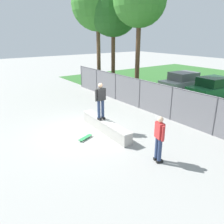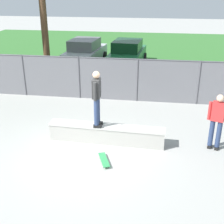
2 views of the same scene
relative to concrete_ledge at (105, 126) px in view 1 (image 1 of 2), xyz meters
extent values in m
plane|color=#9E9E99|center=(-0.58, -0.95, -0.30)|extent=(80.00, 80.00, 0.00)
cube|color=#A8A59E|center=(0.00, 0.00, -0.03)|extent=(3.79, 0.60, 0.54)
cube|color=beige|center=(0.00, 0.00, 0.27)|extent=(3.83, 0.64, 0.06)
cube|color=black|center=(-0.25, 0.04, 0.35)|extent=(0.26, 0.11, 0.10)
cube|color=black|center=(-0.25, -0.18, 0.35)|extent=(0.26, 0.11, 0.10)
cylinder|color=navy|center=(-0.28, 0.04, 0.84)|extent=(0.15, 0.15, 0.88)
cylinder|color=navy|center=(-0.28, -0.18, 0.84)|extent=(0.15, 0.15, 0.88)
cube|color=#2D2D2D|center=(-0.28, -0.07, 1.58)|extent=(0.22, 0.38, 0.60)
cylinder|color=#2D2D2D|center=(-0.28, 0.18, 1.56)|extent=(0.10, 0.10, 0.58)
cylinder|color=#2D2D2D|center=(-0.28, -0.32, 1.56)|extent=(0.10, 0.10, 0.58)
sphere|color=tan|center=(-0.28, -0.07, 2.01)|extent=(0.22, 0.22, 0.22)
cube|color=#2D8C4C|center=(0.13, -1.21, -0.22)|extent=(0.48, 0.82, 0.02)
cube|color=#B2B2B7|center=(0.23, -1.46, -0.24)|extent=(0.15, 0.11, 0.02)
cube|color=#B2B2B7|center=(0.03, -0.96, -0.24)|extent=(0.15, 0.11, 0.02)
cylinder|color=silver|center=(0.15, -1.49, -0.28)|extent=(0.05, 0.06, 0.05)
cylinder|color=silver|center=(0.31, -1.43, -0.28)|extent=(0.05, 0.06, 0.05)
cylinder|color=silver|center=(-0.05, -0.99, -0.28)|extent=(0.05, 0.06, 0.05)
cylinder|color=silver|center=(0.11, -0.92, -0.28)|extent=(0.05, 0.06, 0.05)
cylinder|color=#4C4C51|center=(-9.68, 3.93, 0.65)|extent=(0.07, 0.07, 1.91)
cylinder|color=#4C4C51|center=(-7.08, 3.93, 0.65)|extent=(0.07, 0.07, 1.91)
cylinder|color=#4C4C51|center=(-4.48, 3.93, 0.65)|extent=(0.07, 0.07, 1.91)
cylinder|color=#4C4C51|center=(-1.88, 3.93, 0.65)|extent=(0.07, 0.07, 1.91)
cylinder|color=#4C4C51|center=(0.72, 3.93, 0.65)|extent=(0.07, 0.07, 1.91)
cylinder|color=#4C4C51|center=(3.32, 3.93, 0.65)|extent=(0.07, 0.07, 1.91)
cylinder|color=#4C4C51|center=(-0.58, 3.93, 1.58)|extent=(18.21, 0.05, 0.05)
cube|color=slate|center=(-0.58, 3.93, 0.65)|extent=(18.21, 0.01, 1.91)
cylinder|color=brown|center=(-8.15, 4.86, 2.35)|extent=(0.32, 0.32, 5.30)
sphere|color=#337528|center=(-8.15, 4.86, 6.58)|extent=(4.21, 4.21, 4.21)
cylinder|color=#513823|center=(-7.04, 5.59, 2.12)|extent=(0.32, 0.32, 4.85)
sphere|color=#21561E|center=(-7.04, 5.59, 6.05)|extent=(4.01, 4.01, 4.01)
cylinder|color=#513823|center=(-3.88, 5.46, 2.41)|extent=(0.32, 0.32, 5.42)
cube|color=#B7BABF|center=(-2.99, 9.94, 0.37)|extent=(2.15, 4.34, 0.70)
cube|color=slate|center=(-3.01, 9.79, 1.04)|extent=(1.77, 2.23, 0.64)
cylinder|color=black|center=(-3.78, 11.31, 0.02)|extent=(0.27, 0.66, 0.64)
cylinder|color=black|center=(-1.99, 11.16, 0.02)|extent=(0.27, 0.66, 0.64)
cylinder|color=black|center=(-4.00, 8.72, 0.02)|extent=(0.27, 0.66, 0.64)
cylinder|color=black|center=(-2.21, 8.57, 0.02)|extent=(0.27, 0.66, 0.64)
cube|color=#1E6638|center=(-0.29, 9.89, 0.37)|extent=(2.15, 4.34, 0.70)
cube|color=#10381E|center=(-0.30, 9.74, 1.04)|extent=(1.77, 2.23, 0.64)
cylinder|color=black|center=(-1.08, 11.26, 0.02)|extent=(0.27, 0.66, 0.64)
cylinder|color=black|center=(-1.30, 8.67, 0.02)|extent=(0.27, 0.66, 0.64)
cylinder|color=black|center=(0.50, 8.52, 0.02)|extent=(0.27, 0.66, 0.64)
cube|color=black|center=(3.33, 0.14, -0.25)|extent=(0.19, 0.28, 0.10)
cube|color=black|center=(3.54, 0.07, -0.25)|extent=(0.19, 0.28, 0.10)
cylinder|color=navy|center=(3.32, 0.11, 0.24)|extent=(0.15, 0.15, 0.88)
cylinder|color=navy|center=(3.53, 0.04, 0.24)|extent=(0.15, 0.15, 0.88)
cube|color=red|center=(3.43, 0.08, 0.98)|extent=(0.43, 0.33, 0.60)
cylinder|color=red|center=(3.19, 0.15, 0.96)|extent=(0.10, 0.10, 0.58)
cylinder|color=red|center=(3.66, 0.00, 0.96)|extent=(0.10, 0.10, 0.58)
sphere|color=beige|center=(3.43, 0.08, 1.41)|extent=(0.22, 0.22, 0.22)
camera|label=1|loc=(8.54, -5.75, 4.30)|focal=36.25mm
camera|label=2|loc=(1.45, -8.58, 4.53)|focal=47.88mm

